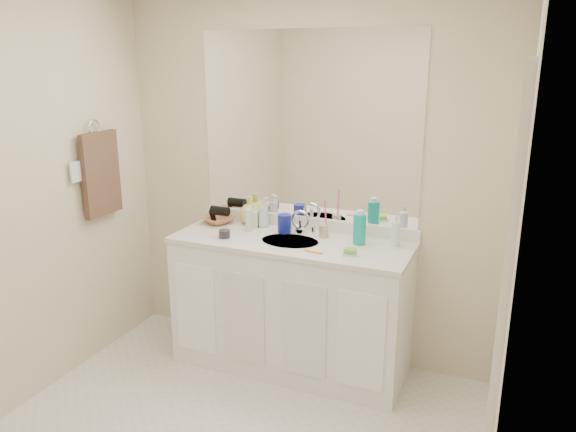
# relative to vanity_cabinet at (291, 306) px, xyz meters

# --- Properties ---
(wall_back) EXTENTS (2.60, 0.02, 2.40)m
(wall_back) POSITION_rel_vanity_cabinet_xyz_m (0.00, 0.28, 0.77)
(wall_back) COLOR beige
(wall_back) RESTS_ON floor
(wall_right) EXTENTS (0.02, 2.60, 2.40)m
(wall_right) POSITION_rel_vanity_cabinet_xyz_m (1.30, -1.02, 0.77)
(wall_right) COLOR beige
(wall_right) RESTS_ON floor
(vanity_cabinet) EXTENTS (1.50, 0.55, 0.85)m
(vanity_cabinet) POSITION_rel_vanity_cabinet_xyz_m (0.00, 0.00, 0.00)
(vanity_cabinet) COLOR white
(vanity_cabinet) RESTS_ON floor
(countertop) EXTENTS (1.52, 0.57, 0.03)m
(countertop) POSITION_rel_vanity_cabinet_xyz_m (0.00, 0.00, 0.44)
(countertop) COLOR white
(countertop) RESTS_ON vanity_cabinet
(backsplash) EXTENTS (1.52, 0.03, 0.08)m
(backsplash) POSITION_rel_vanity_cabinet_xyz_m (0.00, 0.26, 0.50)
(backsplash) COLOR white
(backsplash) RESTS_ON countertop
(sink_basin) EXTENTS (0.37, 0.37, 0.02)m
(sink_basin) POSITION_rel_vanity_cabinet_xyz_m (0.00, -0.02, 0.44)
(sink_basin) COLOR silver
(sink_basin) RESTS_ON countertop
(faucet) EXTENTS (0.02, 0.02, 0.11)m
(faucet) POSITION_rel_vanity_cabinet_xyz_m (0.00, 0.16, 0.51)
(faucet) COLOR silver
(faucet) RESTS_ON countertop
(mirror) EXTENTS (1.48, 0.01, 1.20)m
(mirror) POSITION_rel_vanity_cabinet_xyz_m (0.00, 0.27, 1.14)
(mirror) COLOR white
(mirror) RESTS_ON wall_back
(blue_mug) EXTENTS (0.10, 0.10, 0.12)m
(blue_mug) POSITION_rel_vanity_cabinet_xyz_m (-0.10, 0.13, 0.52)
(blue_mug) COLOR #152094
(blue_mug) RESTS_ON countertop
(tan_cup) EXTENTS (0.06, 0.06, 0.08)m
(tan_cup) POSITION_rel_vanity_cabinet_xyz_m (0.17, 0.13, 0.50)
(tan_cup) COLOR tan
(tan_cup) RESTS_ON countertop
(toothbrush) EXTENTS (0.02, 0.04, 0.20)m
(toothbrush) POSITION_rel_vanity_cabinet_xyz_m (0.18, 0.13, 0.60)
(toothbrush) COLOR #FB429F
(toothbrush) RESTS_ON tan_cup
(mouthwash_bottle) EXTENTS (0.10, 0.10, 0.19)m
(mouthwash_bottle) POSITION_rel_vanity_cabinet_xyz_m (0.42, 0.10, 0.55)
(mouthwash_bottle) COLOR #0DA292
(mouthwash_bottle) RESTS_ON countertop
(clear_pump_bottle) EXTENTS (0.07, 0.07, 0.15)m
(clear_pump_bottle) POSITION_rel_vanity_cabinet_xyz_m (0.63, 0.14, 0.53)
(clear_pump_bottle) COLOR silver
(clear_pump_bottle) RESTS_ON countertop
(soap_dish) EXTENTS (0.10, 0.09, 0.01)m
(soap_dish) POSITION_rel_vanity_cabinet_xyz_m (0.42, -0.12, 0.46)
(soap_dish) COLOR silver
(soap_dish) RESTS_ON countertop
(green_soap) EXTENTS (0.07, 0.05, 0.02)m
(green_soap) POSITION_rel_vanity_cabinet_xyz_m (0.42, -0.12, 0.48)
(green_soap) COLOR #6DC12F
(green_soap) RESTS_ON soap_dish
(orange_comb) EXTENTS (0.12, 0.05, 0.00)m
(orange_comb) POSITION_rel_vanity_cabinet_xyz_m (0.21, -0.16, 0.46)
(orange_comb) COLOR orange
(orange_comb) RESTS_ON countertop
(dark_jar) EXTENTS (0.08, 0.08, 0.05)m
(dark_jar) POSITION_rel_vanity_cabinet_xyz_m (-0.41, -0.12, 0.48)
(dark_jar) COLOR #252429
(dark_jar) RESTS_ON countertop
(extra_white_bottle) EXTENTS (0.06, 0.06, 0.15)m
(extra_white_bottle) POSITION_rel_vanity_cabinet_xyz_m (-0.33, 0.06, 0.53)
(extra_white_bottle) COLOR silver
(extra_white_bottle) RESTS_ON countertop
(soap_bottle_white) EXTENTS (0.10, 0.10, 0.19)m
(soap_bottle_white) POSITION_rel_vanity_cabinet_xyz_m (-0.28, 0.18, 0.55)
(soap_bottle_white) COLOR silver
(soap_bottle_white) RESTS_ON countertop
(soap_bottle_cream) EXTENTS (0.09, 0.09, 0.16)m
(soap_bottle_cream) POSITION_rel_vanity_cabinet_xyz_m (-0.35, 0.17, 0.53)
(soap_bottle_cream) COLOR #EAE7BF
(soap_bottle_cream) RESTS_ON countertop
(soap_bottle_yellow) EXTENTS (0.17, 0.17, 0.19)m
(soap_bottle_yellow) POSITION_rel_vanity_cabinet_xyz_m (-0.40, 0.23, 0.55)
(soap_bottle_yellow) COLOR #CDC74F
(soap_bottle_yellow) RESTS_ON countertop
(wicker_basket) EXTENTS (0.27, 0.27, 0.05)m
(wicker_basket) POSITION_rel_vanity_cabinet_xyz_m (-0.61, 0.14, 0.48)
(wicker_basket) COLOR #A56642
(wicker_basket) RESTS_ON countertop
(hair_dryer) EXTENTS (0.13, 0.07, 0.06)m
(hair_dryer) POSITION_rel_vanity_cabinet_xyz_m (-0.59, 0.14, 0.54)
(hair_dryer) COLOR black
(hair_dryer) RESTS_ON wicker_basket
(towel_ring) EXTENTS (0.01, 0.11, 0.11)m
(towel_ring) POSITION_rel_vanity_cabinet_xyz_m (-1.27, -0.25, 1.12)
(towel_ring) COLOR silver
(towel_ring) RESTS_ON wall_left
(hand_towel) EXTENTS (0.04, 0.32, 0.55)m
(hand_towel) POSITION_rel_vanity_cabinet_xyz_m (-1.25, -0.25, 0.82)
(hand_towel) COLOR #33241B
(hand_towel) RESTS_ON towel_ring
(switch_plate) EXTENTS (0.01, 0.08, 0.13)m
(switch_plate) POSITION_rel_vanity_cabinet_xyz_m (-1.27, -0.45, 0.88)
(switch_plate) COLOR white
(switch_plate) RESTS_ON wall_left
(door) EXTENTS (0.02, 0.82, 2.00)m
(door) POSITION_rel_vanity_cabinet_xyz_m (1.29, -1.32, 0.57)
(door) COLOR white
(door) RESTS_ON floor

